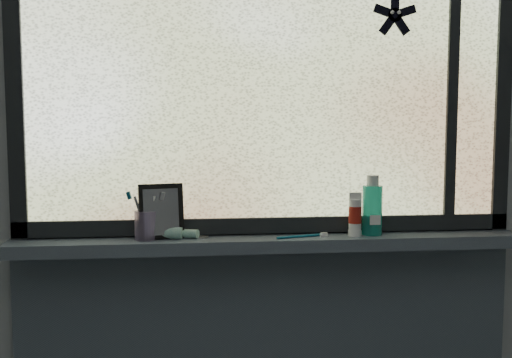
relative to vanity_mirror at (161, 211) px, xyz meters
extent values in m
cube|color=#9EA3A8|center=(0.34, 0.07, 0.14)|extent=(3.00, 0.01, 2.50)
cube|color=#485361|center=(0.34, -0.01, -0.11)|extent=(1.62, 0.14, 0.04)
cube|color=silver|center=(0.34, 0.05, 0.42)|extent=(1.50, 0.01, 1.00)
cube|color=black|center=(0.34, 0.04, -0.06)|extent=(1.60, 0.03, 0.05)
cube|color=black|center=(-0.43, 0.04, 0.42)|extent=(0.05, 0.03, 1.10)
cube|color=black|center=(1.12, 0.04, 0.42)|extent=(0.05, 0.03, 1.10)
cube|color=black|center=(0.94, 0.04, 0.42)|extent=(0.03, 0.03, 1.00)
cube|color=black|center=(0.00, 0.00, 0.00)|extent=(0.15, 0.10, 0.17)
cylinder|color=#C5A8DF|center=(-0.05, -0.01, -0.04)|extent=(0.07, 0.07, 0.09)
cylinder|color=#21AE99|center=(0.67, 0.00, 0.01)|extent=(0.08, 0.08, 0.16)
cylinder|color=silver|center=(0.61, -0.01, -0.01)|extent=(0.04, 0.04, 0.10)
camera|label=1|loc=(0.10, -1.76, 0.26)|focal=40.00mm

